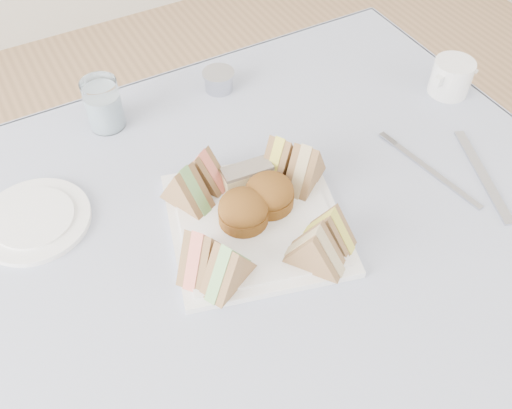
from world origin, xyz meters
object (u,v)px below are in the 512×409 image
creamer_jug (451,77)px  water_glass (103,104)px  table (288,371)px  serving_plate (256,223)px

creamer_jug → water_glass: bearing=147.8°
table → creamer_jug: 0.64m
serving_plate → table: bearing=-58.0°
table → water_glass: size_ratio=9.65×
serving_plate → water_glass: size_ratio=2.75×
serving_plate → creamer_jug: bearing=28.5°
table → water_glass: (-0.14, 0.42, 0.42)m
serving_plate → water_glass: bearing=125.0°
table → water_glass: water_glass is taller
table → water_glass: 0.61m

